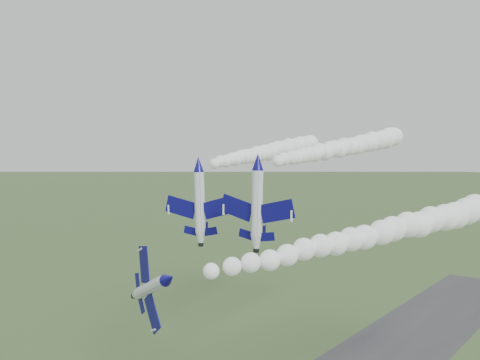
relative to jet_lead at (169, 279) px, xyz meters
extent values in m
cylinder|color=white|center=(-0.01, 0.10, -0.02)|extent=(4.12, 7.73, 1.77)
cone|color=#0E0B67|center=(-1.55, -4.41, -0.02)|extent=(2.32, 2.45, 1.77)
cone|color=white|center=(1.48, 4.45, -0.02)|extent=(2.20, 2.11, 1.77)
cylinder|color=black|center=(1.77, 5.30, -0.02)|extent=(1.02, 0.80, 0.90)
ellipsoid|color=black|center=(-0.20, -1.89, 0.18)|extent=(1.96, 2.83, 1.18)
cube|color=#0E0B67|center=(-0.89, 1.17, 2.41)|extent=(2.34, 2.61, 3.86)
cube|color=#0E0B67|center=(1.11, 0.48, -2.55)|extent=(2.34, 2.61, 3.86)
cube|color=#0E0B67|center=(0.68, 3.86, 1.31)|extent=(1.07, 1.19, 1.69)
cube|color=#0E0B67|center=(1.75, 3.50, -1.34)|extent=(1.07, 1.19, 1.69)
cube|color=#0E0B67|center=(2.16, 3.13, 0.44)|extent=(2.23, 1.97, 0.88)
cylinder|color=white|center=(-17.84, 24.31, 10.69)|extent=(4.16, 9.47, 1.72)
cone|color=#0E0B67|center=(-16.26, 18.63, 10.69)|extent=(2.31, 2.82, 1.72)
cone|color=white|center=(-19.36, 29.78, 10.69)|extent=(2.19, 2.39, 1.72)
cylinder|color=black|center=(-19.66, 30.85, 10.69)|extent=(1.02, 0.88, 0.87)
ellipsoid|color=black|center=(-17.21, 21.99, 11.31)|extent=(1.96, 3.39, 1.14)
cube|color=#0E0B67|center=(-21.29, 24.27, 10.43)|extent=(5.65, 3.95, 0.30)
cube|color=#0E0B67|center=(-14.86, 26.06, 10.61)|extent=(5.65, 3.95, 0.30)
cube|color=#0E0B67|center=(-20.80, 28.33, 10.64)|extent=(2.47, 1.78, 0.17)
cube|color=#0E0B67|center=(-17.38, 29.29, 10.74)|extent=(2.47, 1.78, 0.17)
cube|color=#0E0B67|center=(-19.06, 28.54, 12.13)|extent=(0.67, 1.77, 2.45)
cylinder|color=white|center=(-5.80, 23.62, 11.33)|extent=(2.76, 9.53, 1.71)
cone|color=#0E0B67|center=(-5.13, 17.72, 11.33)|extent=(1.98, 2.64, 1.71)
cone|color=white|center=(-6.44, 29.29, 11.33)|extent=(1.93, 2.19, 1.71)
cylinder|color=black|center=(-6.57, 30.40, 11.33)|extent=(0.94, 0.77, 0.87)
ellipsoid|color=black|center=(-5.51, 21.22, 11.96)|extent=(1.50, 3.33, 1.14)
cube|color=#0E0B67|center=(-9.24, 24.13, 11.22)|extent=(5.42, 3.25, 0.25)
cube|color=#0E0B67|center=(-2.57, 24.88, 11.09)|extent=(5.42, 3.25, 0.25)
cube|color=#0E0B67|center=(-8.11, 28.08, 11.36)|extent=(2.36, 1.48, 0.15)
cube|color=#0E0B67|center=(-4.55, 28.49, 11.29)|extent=(2.36, 1.48, 0.15)
cube|color=#0E0B67|center=(-6.27, 28.02, 12.78)|extent=(0.38, 1.80, 2.46)
camera|label=1|loc=(38.85, -38.18, 13.56)|focal=40.00mm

